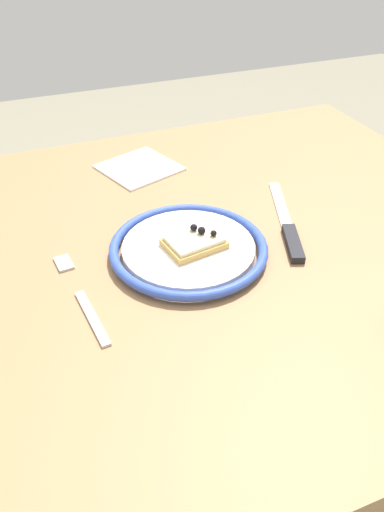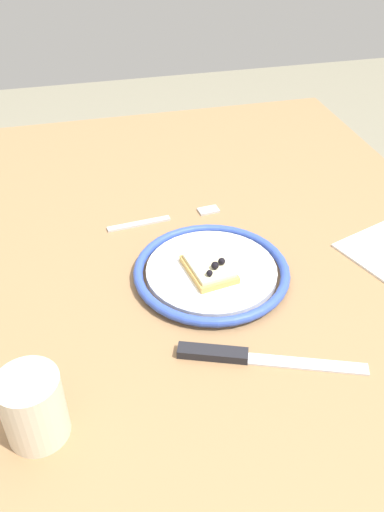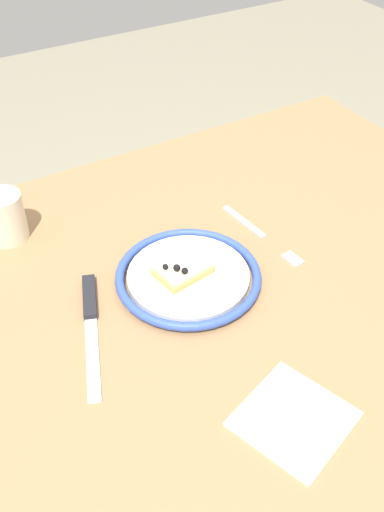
# 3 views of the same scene
# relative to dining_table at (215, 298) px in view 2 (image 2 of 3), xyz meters

# --- Properties ---
(ground_plane) EXTENTS (6.00, 6.00, 0.00)m
(ground_plane) POSITION_rel_dining_table_xyz_m (0.00, 0.00, -0.68)
(ground_plane) COLOR gray
(dining_table) EXTENTS (1.18, 0.86, 0.76)m
(dining_table) POSITION_rel_dining_table_xyz_m (0.00, 0.00, 0.00)
(dining_table) COLOR #936D47
(dining_table) RESTS_ON ground_plane
(plate) EXTENTS (0.24, 0.24, 0.02)m
(plate) POSITION_rel_dining_table_xyz_m (0.04, -0.02, 0.09)
(plate) COLOR white
(plate) RESTS_ON dining_table
(pizza_slice_near) EXTENTS (0.09, 0.07, 0.03)m
(pizza_slice_near) POSITION_rel_dining_table_xyz_m (0.05, -0.03, 0.11)
(pizza_slice_near) COLOR tan
(pizza_slice_near) RESTS_ON plate
(knife) EXTENTS (0.10, 0.23, 0.01)m
(knife) POSITION_rel_dining_table_xyz_m (0.21, -0.03, 0.09)
(knife) COLOR silver
(knife) RESTS_ON dining_table
(fork) EXTENTS (0.04, 0.20, 0.00)m
(fork) POSITION_rel_dining_table_xyz_m (-0.13, -0.06, 0.09)
(fork) COLOR #BCBCBC
(fork) RESTS_ON dining_table
(cup) EXTENTS (0.07, 0.07, 0.09)m
(cup) POSITION_rel_dining_table_xyz_m (0.26, -0.28, 0.13)
(cup) COLOR beige
(cup) RESTS_ON dining_table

